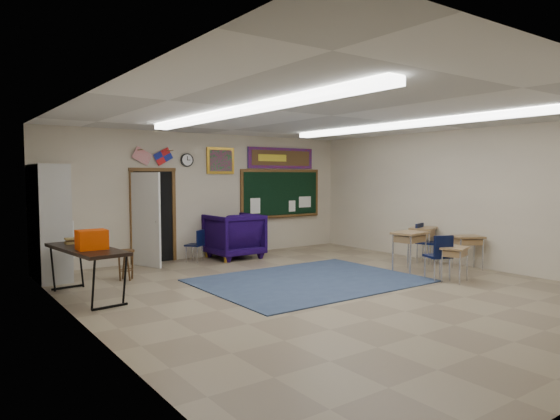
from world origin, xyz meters
TOP-DOWN VIEW (x-y plane):
  - floor at (0.00, 0.00)m, footprint 9.00×9.00m
  - back_wall at (0.00, 4.50)m, footprint 8.00×0.04m
  - left_wall at (-4.00, 0.00)m, footprint 0.04×9.00m
  - right_wall at (4.00, 0.00)m, footprint 0.04×9.00m
  - ceiling at (0.00, 0.00)m, footprint 8.00×9.00m
  - area_rug at (0.20, 0.80)m, footprint 4.00×3.00m
  - fluorescent_strips at (0.00, 0.00)m, footprint 3.86×6.00m
  - doorway at (-1.50, 4.35)m, footprint 1.10×0.89m
  - chalkboard at (2.20, 4.46)m, footprint 2.55×0.14m
  - bulletin_board at (2.20, 4.47)m, footprint 2.10×0.05m
  - framed_art_print at (0.35, 4.47)m, footprint 0.75×0.05m
  - wall_clock at (-0.55, 4.47)m, footprint 0.32×0.05m
  - wall_flags at (-1.40, 4.44)m, footprint 1.16×0.06m
  - storage_cabinet at (-3.71, 3.85)m, footprint 0.59×1.25m
  - wingback_armchair at (0.40, 3.93)m, footprint 1.17×1.20m
  - student_chair_reading at (-0.62, 3.98)m, footprint 0.52×0.52m
  - student_chair_desk_a at (2.23, -0.55)m, footprint 0.56×0.56m
  - student_chair_desk_b at (3.56, 0.71)m, footprint 0.56×0.56m
  - student_desk_front_left at (2.48, 0.33)m, footprint 0.75×0.60m
  - student_desk_front_right at (3.61, 0.87)m, footprint 0.82×0.73m
  - student_desk_back_left at (2.35, -0.84)m, footprint 0.65×0.56m
  - student_desk_back_right at (3.65, -0.25)m, footprint 0.74×0.68m
  - folding_table at (-3.55, 1.94)m, footprint 0.88×2.05m
  - wooden_stool at (-2.57, 2.93)m, footprint 0.32×0.32m

SIDE VIEW (x-z plane):
  - floor at x=0.00m, z-range 0.00..0.00m
  - area_rug at x=0.20m, z-range 0.00..0.02m
  - wooden_stool at x=-2.57m, z-range 0.01..0.58m
  - student_desk_back_left at x=2.35m, z-range 0.04..0.70m
  - student_chair_reading at x=-0.62m, z-range 0.00..0.74m
  - student_desk_back_right at x=3.65m, z-range 0.04..0.76m
  - student_chair_desk_a at x=2.23m, z-range 0.00..0.87m
  - student_desk_front_right at x=3.61m, z-range 0.05..0.85m
  - student_chair_desk_b at x=3.56m, z-range 0.00..0.90m
  - folding_table at x=-3.55m, z-range -0.12..1.02m
  - student_desk_front_left at x=2.48m, z-range 0.05..0.87m
  - wingback_armchair at x=0.40m, z-range 0.00..1.08m
  - doorway at x=-1.50m, z-range -0.02..2.14m
  - storage_cabinet at x=-3.71m, z-range 0.00..2.20m
  - chalkboard at x=2.20m, z-range 0.81..2.11m
  - back_wall at x=0.00m, z-range 0.00..3.00m
  - left_wall at x=-4.00m, z-range 0.00..3.00m
  - right_wall at x=4.00m, z-range 0.00..3.00m
  - framed_art_print at x=0.35m, z-range 2.02..2.67m
  - wall_clock at x=-0.55m, z-range 2.19..2.51m
  - bulletin_board at x=2.20m, z-range 2.18..2.73m
  - wall_flags at x=-1.40m, z-range 2.13..2.83m
  - fluorescent_strips at x=0.00m, z-range 2.89..2.99m
  - ceiling at x=0.00m, z-range 2.98..3.02m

